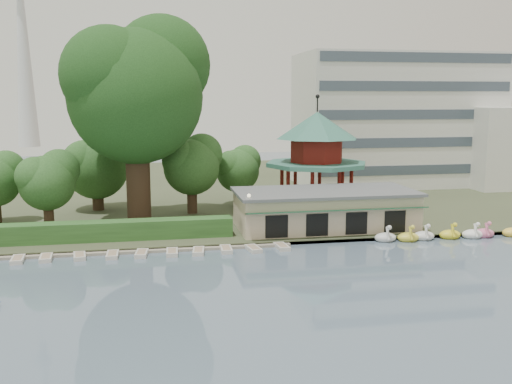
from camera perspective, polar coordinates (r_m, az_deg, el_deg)
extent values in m
plane|color=slate|center=(37.19, 2.07, -12.20)|extent=(220.00, 220.00, 0.00)
cube|color=#424930|center=(87.13, -5.37, 0.40)|extent=(220.00, 70.00, 0.40)
cube|color=gray|center=(53.35, -1.98, -5.33)|extent=(220.00, 0.60, 0.30)
cube|color=gray|center=(52.90, -15.00, -5.81)|extent=(34.00, 1.60, 0.24)
cube|color=#C8B196|center=(59.57, 6.88, -1.82)|extent=(18.00, 8.00, 3.60)
cube|color=#595B5E|center=(59.23, 6.92, 0.03)|extent=(18.60, 8.60, 0.30)
cube|color=#194C2D|center=(55.41, 8.22, -1.85)|extent=(18.00, 1.59, 0.45)
cylinder|color=#C8B196|center=(69.77, 5.99, -1.17)|extent=(10.40, 10.40, 1.20)
cylinder|color=#336D5C|center=(69.05, 6.06, 2.79)|extent=(12.40, 12.40, 0.50)
cylinder|color=maroon|center=(68.89, 6.08, 4.15)|extent=(6.40, 6.40, 2.80)
cone|color=#336D5C|center=(68.68, 6.13, 6.65)|extent=(10.00, 10.00, 3.20)
cylinder|color=black|center=(68.62, 6.16, 8.73)|extent=(0.16, 0.16, 1.80)
cube|color=silver|center=(91.86, 13.77, 7.03)|extent=(30.00, 14.00, 20.00)
cube|color=silver|center=(94.71, 24.07, 4.13)|extent=(14.00, 10.00, 12.00)
cone|color=silver|center=(177.89, -22.29, 13.92)|extent=(6.00, 6.00, 60.00)
cube|color=#305D27|center=(56.13, -17.85, -3.84)|extent=(30.00, 2.00, 1.80)
cylinder|color=black|center=(54.70, -0.71, -2.54)|extent=(0.12, 0.12, 4.00)
sphere|color=beige|center=(54.31, -0.71, -0.37)|extent=(0.36, 0.36, 0.36)
cylinder|color=#3A281C|center=(62.27, -11.72, 1.91)|extent=(2.55, 2.55, 10.84)
sphere|color=#1F481A|center=(61.77, -11.96, 9.30)|extent=(14.15, 14.15, 14.15)
sphere|color=#1F481A|center=(64.00, -9.43, 12.48)|extent=(10.61, 10.61, 10.61)
sphere|color=#1F481A|center=(60.51, -14.46, 11.27)|extent=(9.91, 9.91, 9.91)
cylinder|color=#3A281C|center=(61.70, -20.03, -1.79)|extent=(1.01, 1.01, 3.90)
sphere|color=#305D27|center=(61.24, -20.18, 0.86)|extent=(5.60, 5.60, 5.60)
sphere|color=#305D27|center=(61.72, -19.09, 2.15)|extent=(4.20, 4.20, 4.20)
sphere|color=#305D27|center=(60.76, -21.22, 1.48)|extent=(3.92, 3.92, 3.92)
sphere|color=#305D27|center=(66.78, -23.71, 2.10)|extent=(4.06, 4.06, 4.06)
cylinder|color=#3A281C|center=(66.84, -6.41, -0.26)|extent=(1.17, 1.17, 4.37)
sphere|color=#305D27|center=(66.38, -6.46, 2.49)|extent=(6.49, 6.49, 6.49)
sphere|color=#305D27|center=(67.30, -5.44, 3.80)|extent=(4.87, 4.87, 4.87)
sphere|color=#305D27|center=(65.57, -7.43, 3.16)|extent=(4.54, 4.54, 4.54)
cylinder|color=#3A281C|center=(71.48, -1.84, 0.07)|extent=(0.97, 0.97, 3.52)
sphere|color=#305D27|center=(71.11, -1.85, 2.15)|extent=(5.39, 5.39, 5.39)
sphere|color=#305D27|center=(71.94, -1.10, 3.14)|extent=(4.04, 4.04, 4.04)
sphere|color=#305D27|center=(70.36, -2.55, 2.64)|extent=(3.77, 3.77, 3.77)
cylinder|color=#3A281C|center=(70.94, -15.54, -0.11)|extent=(1.33, 1.33, 4.08)
sphere|color=#305D27|center=(70.53, -15.65, 2.32)|extent=(7.41, 7.41, 7.41)
sphere|color=#305D27|center=(71.37, -14.43, 3.50)|extent=(5.56, 5.56, 5.56)
sphere|color=#305D27|center=(69.83, -16.79, 2.87)|extent=(5.19, 5.19, 5.19)
ellipsoid|color=silver|center=(56.69, 12.81, -4.47)|extent=(2.16, 1.44, 0.99)
cylinder|color=silver|center=(56.07, 13.05, -4.06)|extent=(0.26, 0.79, 1.29)
sphere|color=silver|center=(55.66, 13.20, -3.47)|extent=(0.44, 0.44, 0.44)
ellipsoid|color=gold|center=(57.31, 14.98, -4.41)|extent=(2.16, 1.44, 0.99)
cylinder|color=gold|center=(56.71, 15.24, -4.00)|extent=(0.26, 0.79, 1.29)
sphere|color=gold|center=(56.30, 15.40, -3.42)|extent=(0.44, 0.44, 0.44)
ellipsoid|color=white|center=(58.26, 16.42, -4.25)|extent=(2.16, 1.44, 0.99)
cylinder|color=white|center=(57.67, 16.69, -3.84)|extent=(0.26, 0.79, 1.29)
sphere|color=white|center=(57.27, 16.85, -3.27)|extent=(0.44, 0.44, 0.44)
ellipsoid|color=yellow|center=(59.61, 18.82, -4.07)|extent=(2.16, 1.44, 0.99)
cylinder|color=yellow|center=(59.02, 19.11, -3.67)|extent=(0.26, 0.79, 1.29)
sphere|color=yellow|center=(58.63, 19.29, -3.11)|extent=(0.44, 0.44, 0.44)
ellipsoid|color=white|center=(60.53, 20.83, -3.98)|extent=(2.16, 1.44, 0.99)
cylinder|color=white|center=(59.96, 21.13, -3.58)|extent=(0.26, 0.79, 1.29)
sphere|color=white|center=(59.58, 21.32, -3.04)|extent=(0.44, 0.44, 0.44)
ellipsoid|color=pink|center=(61.36, 21.81, -3.87)|extent=(2.16, 1.44, 0.99)
cylinder|color=pink|center=(60.80, 22.12, -3.47)|extent=(0.26, 0.79, 1.29)
sphere|color=pink|center=(60.42, 22.31, -2.93)|extent=(0.44, 0.44, 0.44)
cube|color=beige|center=(52.59, -22.72, -6.25)|extent=(1.18, 2.37, 0.36)
cube|color=beige|center=(52.27, -20.26, -6.19)|extent=(1.19, 2.38, 0.36)
cube|color=beige|center=(51.91, -17.23, -6.14)|extent=(1.29, 2.41, 0.36)
cube|color=beige|center=(51.53, -14.16, -6.11)|extent=(1.02, 2.31, 0.36)
cube|color=beige|center=(51.38, -11.37, -6.05)|extent=(1.24, 2.39, 0.36)
cube|color=beige|center=(51.32, -8.39, -5.99)|extent=(1.10, 2.34, 0.36)
cube|color=beige|center=(51.40, -5.77, -5.91)|extent=(1.28, 2.41, 0.36)
cube|color=beige|center=(51.82, -3.01, -5.75)|extent=(1.08, 2.33, 0.36)
cube|color=beige|center=(51.94, -0.26, -5.70)|extent=(1.34, 2.42, 0.36)
cube|color=beige|center=(52.72, 2.59, -5.48)|extent=(1.20, 2.38, 0.36)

